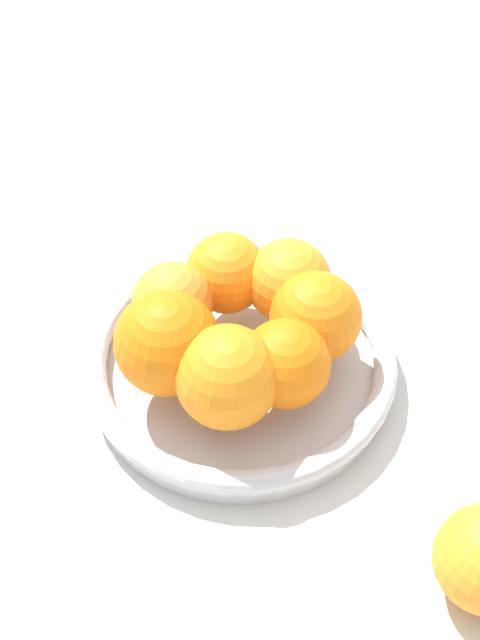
{
  "coord_description": "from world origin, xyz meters",
  "views": [
    {
      "loc": [
        -0.42,
        0.21,
        0.59
      ],
      "look_at": [
        0.0,
        0.0,
        0.07
      ],
      "focal_mm": 50.0,
      "sensor_mm": 36.0,
      "label": 1
    }
  ],
  "objects": [
    {
      "name": "ground_plane",
      "position": [
        0.0,
        0.0,
        0.0
      ],
      "size": [
        4.0,
        4.0,
        0.0
      ],
      "primitive_type": "plane",
      "color": "beige"
    },
    {
      "name": "fruit_bowl",
      "position": [
        0.0,
        0.0,
        0.02
      ],
      "size": [
        0.26,
        0.26,
        0.03
      ],
      "color": "silver",
      "rests_on": "ground_plane"
    },
    {
      "name": "orange_pile",
      "position": [
        -0.0,
        0.01,
        0.07
      ],
      "size": [
        0.18,
        0.2,
        0.08
      ],
      "color": "orange",
      "rests_on": "fruit_bowl"
    }
  ]
}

